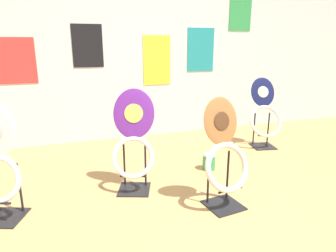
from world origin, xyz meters
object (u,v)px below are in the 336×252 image
toilet_seat_display_navy_moon (265,116)px  toilet_seat_display_purple_note (133,145)px  toilet_seat_display_woodgrain (225,157)px  paint_can (209,161)px

toilet_seat_display_navy_moon → toilet_seat_display_purple_note: 1.94m
toilet_seat_display_woodgrain → paint_can: 0.81m
toilet_seat_display_woodgrain → paint_can: (0.22, 0.70, -0.33)m
toilet_seat_display_woodgrain → paint_can: bearing=72.4°
toilet_seat_display_navy_moon → paint_can: size_ratio=5.14×
toilet_seat_display_purple_note → paint_can: bearing=11.5°
paint_can → toilet_seat_display_purple_note: bearing=-168.5°
toilet_seat_display_purple_note → toilet_seat_display_woodgrain: bearing=-40.5°
toilet_seat_display_navy_moon → toilet_seat_display_woodgrain: bearing=-136.7°
toilet_seat_display_purple_note → paint_can: (0.84, 0.17, -0.33)m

